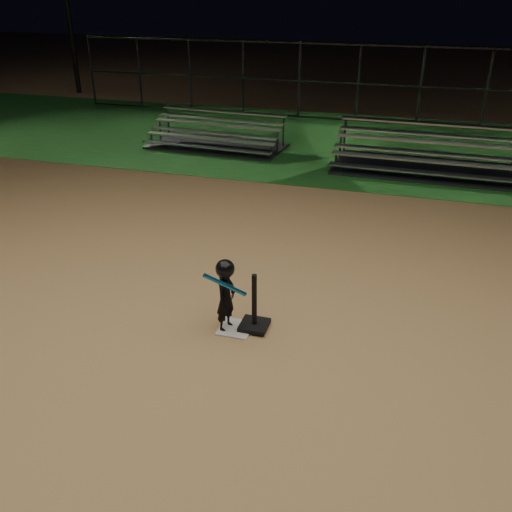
{
  "coord_description": "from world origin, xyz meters",
  "views": [
    {
      "loc": [
        2.06,
        -6.01,
        4.33
      ],
      "look_at": [
        0.0,
        1.0,
        0.65
      ],
      "focal_mm": 38.57,
      "sensor_mm": 36.0,
      "label": 1
    }
  ],
  "objects_px": {
    "batting_tee": "(254,317)",
    "bleacher_right": "(423,162)",
    "bleacher_left": "(217,141)",
    "child_batter": "(226,293)",
    "home_plate": "(236,328)"
  },
  "relations": [
    {
      "from": "child_batter",
      "to": "home_plate",
      "type": "bearing_deg",
      "value": -65.24
    },
    {
      "from": "child_batter",
      "to": "bleacher_left",
      "type": "bearing_deg",
      "value": 34.37
    },
    {
      "from": "home_plate",
      "to": "batting_tee",
      "type": "height_order",
      "value": "batting_tee"
    },
    {
      "from": "batting_tee",
      "to": "home_plate",
      "type": "bearing_deg",
      "value": -159.61
    },
    {
      "from": "home_plate",
      "to": "batting_tee",
      "type": "relative_size",
      "value": 0.55
    },
    {
      "from": "home_plate",
      "to": "child_batter",
      "type": "bearing_deg",
      "value": -168.7
    },
    {
      "from": "child_batter",
      "to": "bleacher_left",
      "type": "relative_size",
      "value": 0.27
    },
    {
      "from": "batting_tee",
      "to": "child_batter",
      "type": "bearing_deg",
      "value": -162.55
    },
    {
      "from": "batting_tee",
      "to": "bleacher_right",
      "type": "relative_size",
      "value": 0.18
    },
    {
      "from": "home_plate",
      "to": "batting_tee",
      "type": "xyz_separation_m",
      "value": [
        0.24,
        0.09,
        0.17
      ]
    },
    {
      "from": "batting_tee",
      "to": "bleacher_left",
      "type": "bearing_deg",
      "value": 113.27
    },
    {
      "from": "child_batter",
      "to": "batting_tee",
      "type": "bearing_deg",
      "value": -59.09
    },
    {
      "from": "home_plate",
      "to": "bleacher_left",
      "type": "distance_m",
      "value": 9.27
    },
    {
      "from": "batting_tee",
      "to": "bleacher_left",
      "type": "height_order",
      "value": "bleacher_left"
    },
    {
      "from": "bleacher_right",
      "to": "batting_tee",
      "type": "bearing_deg",
      "value": -103.31
    }
  ]
}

